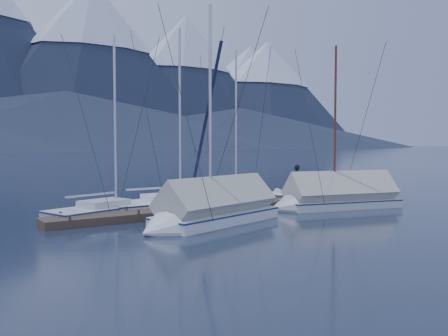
# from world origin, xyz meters

# --- Properties ---
(ground) EXTENTS (1000.00, 1000.00, 0.00)m
(ground) POSITION_xyz_m (0.00, 0.00, 0.00)
(ground) COLOR black
(ground) RESTS_ON ground
(dock) EXTENTS (18.00, 1.50, 0.54)m
(dock) POSITION_xyz_m (0.00, 2.00, 0.11)
(dock) COLOR #382D23
(dock) RESTS_ON ground
(mooring_posts) EXTENTS (15.12, 1.52, 0.35)m
(mooring_posts) POSITION_xyz_m (-0.50, 2.00, 0.35)
(mooring_posts) COLOR #382D23
(mooring_posts) RESTS_ON ground
(sailboat_open_left) EXTENTS (7.45, 4.13, 9.49)m
(sailboat_open_left) POSITION_xyz_m (-4.52, 4.18, 0.17)
(sailboat_open_left) COLOR silver
(sailboat_open_left) RESTS_ON ground
(sailboat_open_mid) EXTENTS (7.87, 3.37, 10.36)m
(sailboat_open_mid) POSITION_xyz_m (-0.91, 4.00, 0.18)
(sailboat_open_mid) COLOR white
(sailboat_open_mid) RESTS_ON ground
(sailboat_open_right) EXTENTS (7.60, 4.46, 9.71)m
(sailboat_open_right) POSITION_xyz_m (3.01, 4.34, 0.17)
(sailboat_open_right) COLOR silver
(sailboat_open_right) RESTS_ON ground
(sailboat_covered_near) EXTENTS (7.65, 3.90, 9.53)m
(sailboat_covered_near) POSITION_xyz_m (5.31, -0.37, 0.48)
(sailboat_covered_near) COLOR silver
(sailboat_covered_near) RESTS_ON ground
(sailboat_covered_far) EXTENTS (7.59, 4.05, 10.20)m
(sailboat_covered_far) POSITION_xyz_m (-2.85, -1.04, 0.50)
(sailboat_covered_far) COLOR white
(sailboat_covered_far) RESTS_ON ground
(person) EXTENTS (0.52, 0.73, 1.88)m
(person) POSITION_xyz_m (5.39, 2.38, 1.28)
(person) COLOR black
(person) RESTS_ON dock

